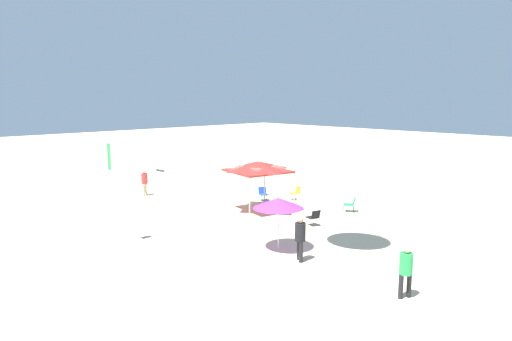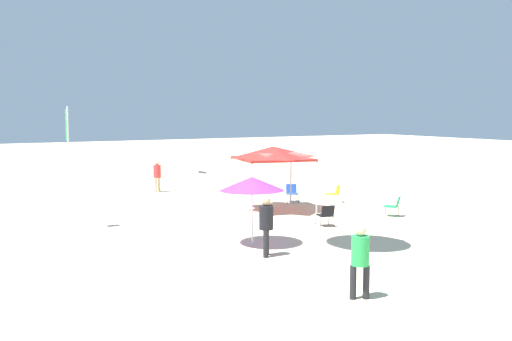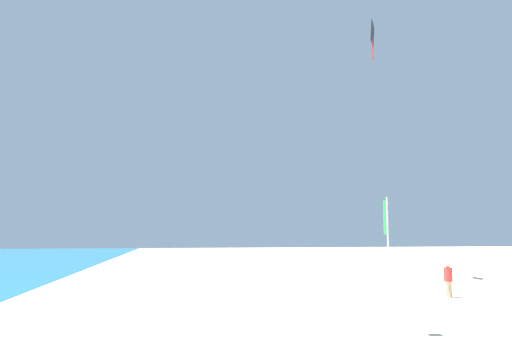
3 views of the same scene
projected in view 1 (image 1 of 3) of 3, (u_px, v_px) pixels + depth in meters
The scene contains 12 objects.
ground at pixel (257, 209), 25.98m from camera, with size 120.00×120.00×0.10m, color beige.
canopy_tent at pixel (258, 167), 24.92m from camera, with size 3.42×3.39×2.75m.
beach_umbrella at pixel (278, 203), 18.59m from camera, with size 2.06×2.06×2.20m.
folding_chair_near_cooler at pixel (263, 193), 27.73m from camera, with size 0.79×0.73×0.82m.
folding_chair_facing_ocean at pixel (296, 192), 27.95m from camera, with size 0.70×0.76×0.82m.
folding_chair_left_of_tent at pixel (351, 203), 25.02m from camera, with size 0.81×0.79×0.82m.
folding_chair_right_of_tent at pixel (314, 216), 22.28m from camera, with size 0.74×0.66×0.82m.
cooler_box at pixel (302, 202), 26.56m from camera, with size 0.72×0.61×0.40m.
banner_flag at pixel (112, 184), 19.00m from camera, with size 0.36×0.06×4.41m.
person_kite_handler at pixel (144, 180), 29.10m from camera, with size 0.40×0.40×1.67m.
person_watching_sky at pixel (406, 267), 14.23m from camera, with size 0.41×0.43×1.71m.
person_beachcomber at pixel (300, 235), 17.45m from camera, with size 0.42×0.42×1.76m.
Camera 1 is at (-18.20, 17.59, 6.21)m, focal length 32.42 mm.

